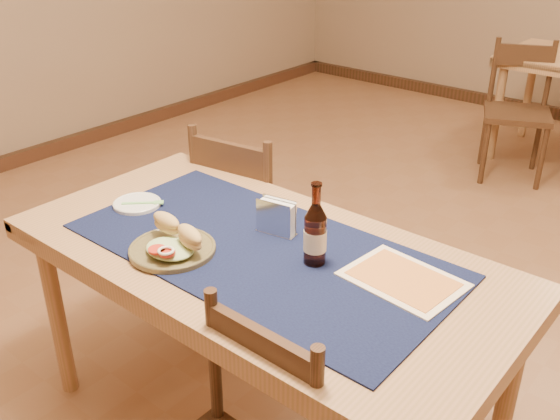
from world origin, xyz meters
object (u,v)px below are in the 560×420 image
Objects in this scene: chair_main_far at (252,218)px; beer_bottle at (315,234)px; sandwich_plate at (173,245)px; napkin_holder at (276,218)px; main_table at (260,273)px.

beer_bottle is at bearing -34.99° from chair_main_far.
sandwich_plate is at bearing -65.01° from chair_main_far.
napkin_holder is at bearing 162.32° from beer_bottle.
sandwich_plate is 1.03× the size of beer_bottle.
napkin_holder is (0.50, -0.42, 0.34)m from chair_main_far.
sandwich_plate reaches higher than main_table.
main_table is 11.57× the size of napkin_holder.
main_table is 6.04× the size of sandwich_plate.
chair_main_far is at bearing 145.01° from beer_bottle.
sandwich_plate is 0.34m from napkin_holder.
beer_bottle reaches higher than sandwich_plate.
chair_main_far is 3.55× the size of beer_bottle.
napkin_holder is at bearing -40.51° from chair_main_far.
beer_bottle reaches higher than chair_main_far.
chair_main_far reaches higher than sandwich_plate.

